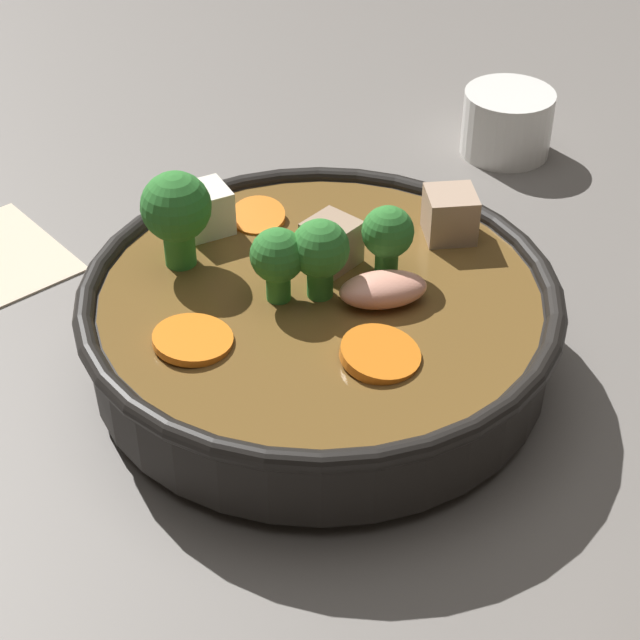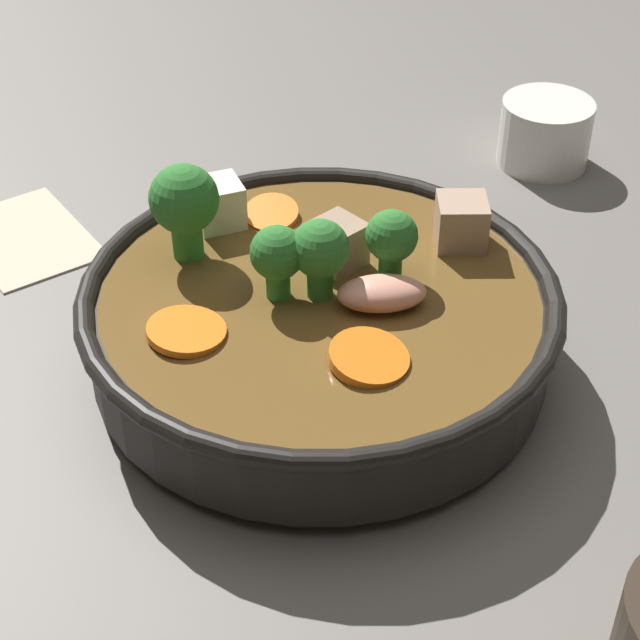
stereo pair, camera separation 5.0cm
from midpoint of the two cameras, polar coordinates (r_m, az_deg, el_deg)
The scene contains 4 objects.
ground_plane at distance 0.64m, azimuth 2.26°, elevation -2.73°, with size 3.00×3.00×0.00m, color slate.
stirfry_bowl at distance 0.61m, azimuth 2.29°, elevation 0.18°, with size 0.28×0.28×0.12m.
tea_cup at distance 0.86m, azimuth 13.60°, elevation 9.67°, with size 0.07×0.07×0.05m.
napkin at distance 0.77m, azimuth -13.64°, elevation 4.30°, with size 0.13×0.10×0.00m.
Camera 2 is at (0.31, -0.38, 0.42)m, focal length 60.00 mm.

